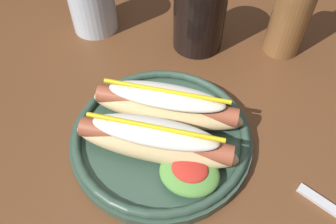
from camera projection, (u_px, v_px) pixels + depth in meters
dining_table at (186, 157)px, 0.57m from camera, size 1.16×0.86×0.74m
hot_dog_plate at (162, 132)px, 0.44m from camera, size 0.25×0.25×0.08m
soda_cup at (200, 13)px, 0.55m from camera, size 0.09×0.09×0.13m
glass_bottle at (293, 9)px, 0.53m from camera, size 0.06×0.06×0.21m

